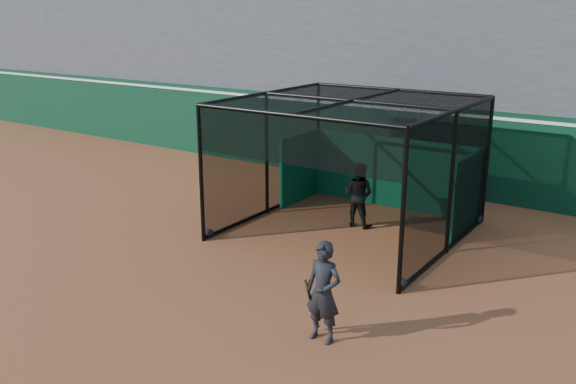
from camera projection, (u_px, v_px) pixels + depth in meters
The scene contains 6 objects.
ground at pixel (207, 279), 12.03m from camera, with size 120.00×120.00×0.00m, color brown.
outfield_wall at pixel (394, 143), 18.39m from camera, with size 50.00×0.50×2.50m.
grandstand at pixel (447, 31), 20.48m from camera, with size 50.00×7.85×8.95m.
batting_cage at pixel (351, 168), 14.25m from camera, with size 4.96×5.04×3.14m.
batter at pixel (358, 194), 14.84m from camera, with size 0.78×0.61×1.60m, color black.
on_deck_player at pixel (323, 292), 9.55m from camera, with size 0.63×0.44×1.66m.
Camera 1 is at (7.58, -8.21, 5.03)m, focal length 38.00 mm.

